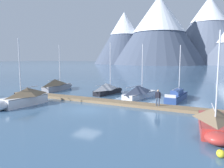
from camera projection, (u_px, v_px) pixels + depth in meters
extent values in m
plane|color=#426689|center=(87.00, 110.00, 21.83)|extent=(700.00, 700.00, 0.00)
cone|color=#424C60|center=(124.00, 38.00, 203.44)|extent=(56.54, 56.54, 48.27)
cone|color=white|center=(124.00, 24.00, 201.83)|extent=(25.98, 25.98, 21.12)
cone|color=#424C60|center=(159.00, 30.00, 184.42)|extent=(78.88, 78.88, 58.10)
cone|color=white|center=(159.00, 14.00, 182.84)|extent=(44.74, 44.74, 31.39)
cone|color=slate|center=(208.00, 31.00, 201.74)|extent=(81.73, 81.73, 62.34)
cone|color=white|center=(209.00, 10.00, 199.49)|extent=(33.57, 33.57, 24.39)
cube|color=#846B4C|center=(105.00, 101.00, 25.41)|extent=(28.86, 2.61, 0.30)
cylinder|color=#38383D|center=(102.00, 103.00, 24.72)|extent=(27.67, 0.98, 0.24)
cylinder|color=#38383D|center=(108.00, 100.00, 26.10)|extent=(27.67, 0.98, 0.24)
cube|color=black|center=(20.00, 93.00, 31.83)|extent=(0.21, 1.92, 0.27)
cube|color=#93939E|center=(57.00, 88.00, 35.04)|extent=(1.59, 5.70, 0.90)
ellipsoid|color=#93939E|center=(68.00, 85.00, 37.95)|extent=(1.22, 2.11, 0.86)
cube|color=#424247|center=(56.00, 85.00, 34.99)|extent=(1.62, 5.59, 0.06)
cylinder|color=silver|center=(60.00, 65.00, 35.51)|extent=(0.10, 0.10, 6.46)
cylinder|color=silver|center=(54.00, 80.00, 34.44)|extent=(0.22, 2.95, 0.08)
pyramid|color=#7A664C|center=(55.00, 82.00, 34.54)|extent=(1.78, 4.58, 0.98)
cube|color=silver|center=(25.00, 101.00, 23.94)|extent=(2.29, 5.20, 1.03)
ellipsoid|color=silver|center=(0.00, 105.00, 21.49)|extent=(1.72, 2.25, 0.98)
cube|color=slate|center=(25.00, 96.00, 23.89)|extent=(2.32, 5.10, 0.06)
cylinder|color=silver|center=(20.00, 68.00, 23.14)|extent=(0.10, 0.10, 6.31)
cylinder|color=silver|center=(30.00, 87.00, 24.38)|extent=(0.32, 2.30, 0.08)
pyramid|color=#7A664C|center=(27.00, 92.00, 24.15)|extent=(2.44, 4.22, 0.90)
cube|color=black|center=(108.00, 92.00, 31.42)|extent=(2.32, 5.19, 0.70)
ellipsoid|color=black|center=(118.00, 90.00, 33.59)|extent=(1.37, 1.52, 0.67)
cube|color=black|center=(108.00, 90.00, 31.38)|extent=(2.34, 5.10, 0.06)
cylinder|color=silver|center=(110.00, 66.00, 31.50)|extent=(0.10, 0.10, 6.80)
cylinder|color=silver|center=(103.00, 85.00, 30.53)|extent=(0.74, 3.19, 0.08)
pyramid|color=silver|center=(106.00, 86.00, 31.02)|extent=(2.36, 4.26, 0.97)
cube|color=white|center=(140.00, 95.00, 28.52)|extent=(2.99, 6.04, 0.70)
ellipsoid|color=white|center=(152.00, 92.00, 31.01)|extent=(1.81, 2.25, 0.67)
cube|color=slate|center=(140.00, 93.00, 28.48)|extent=(3.00, 5.94, 0.06)
cylinder|color=silver|center=(142.00, 68.00, 28.54)|extent=(0.10, 0.10, 6.37)
cylinder|color=silver|center=(135.00, 86.00, 27.45)|extent=(0.95, 3.46, 0.08)
pyramid|color=#4C5670|center=(138.00, 89.00, 28.08)|extent=(2.94, 4.97, 1.00)
cube|color=navy|center=(176.00, 97.00, 26.78)|extent=(1.98, 5.92, 0.76)
ellipsoid|color=navy|center=(182.00, 94.00, 29.48)|extent=(1.35, 1.58, 0.73)
cube|color=#121D39|center=(177.00, 95.00, 26.74)|extent=(2.01, 5.81, 0.06)
cylinder|color=silver|center=(180.00, 69.00, 27.36)|extent=(0.10, 0.10, 6.10)
cylinder|color=silver|center=(176.00, 88.00, 26.27)|extent=(0.39, 3.19, 0.08)
cube|color=#2F4A8A|center=(177.00, 92.00, 26.83)|extent=(1.24, 2.70, 0.56)
cube|color=silver|center=(170.00, 96.00, 24.31)|extent=(1.29, 0.22, 0.36)
cube|color=#B2332D|center=(213.00, 125.00, 15.56)|extent=(2.31, 5.29, 0.85)
ellipsoid|color=#B2332D|center=(218.00, 138.00, 12.91)|extent=(1.70, 1.64, 0.80)
cube|color=#501614|center=(214.00, 120.00, 15.51)|extent=(2.34, 5.19, 0.06)
cylinder|color=silver|center=(218.00, 77.00, 14.31)|extent=(0.10, 0.10, 6.18)
cylinder|color=silver|center=(213.00, 107.00, 16.01)|extent=(0.36, 3.03, 0.08)
pyramid|color=#7A664C|center=(214.00, 113.00, 15.82)|extent=(2.46, 4.29, 0.74)
cylinder|color=#384256|center=(159.00, 102.00, 22.24)|extent=(0.14, 0.14, 0.86)
cylinder|color=#384256|center=(157.00, 102.00, 22.38)|extent=(0.14, 0.14, 0.86)
cube|color=black|center=(158.00, 95.00, 22.22)|extent=(0.40, 0.27, 0.60)
sphere|color=tan|center=(158.00, 91.00, 22.17)|extent=(0.22, 0.22, 0.22)
cylinder|color=black|center=(160.00, 96.00, 22.10)|extent=(0.09, 0.09, 0.62)
cylinder|color=black|center=(156.00, 95.00, 22.37)|extent=(0.09, 0.09, 0.62)
sphere|color=yellow|center=(221.00, 154.00, 11.30)|extent=(0.44, 0.44, 0.44)
cylinder|color=#262628|center=(221.00, 149.00, 11.27)|extent=(0.06, 0.06, 0.08)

